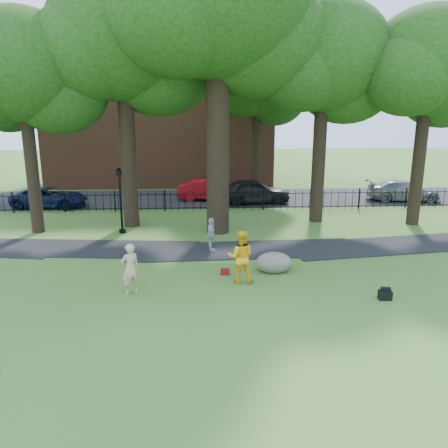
{
  "coord_description": "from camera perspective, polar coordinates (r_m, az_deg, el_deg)",
  "views": [
    {
      "loc": [
        -0.91,
        -14.14,
        5.77
      ],
      "look_at": [
        0.02,
        2.0,
        1.67
      ],
      "focal_mm": 35.0,
      "sensor_mm": 36.0,
      "label": 1
    }
  ],
  "objects": [
    {
      "name": "red_bag",
      "position": [
        16.17,
        0.15,
        -6.26
      ],
      "size": [
        0.34,
        0.23,
        0.23
      ],
      "primitive_type": "cube",
      "rotation": [
        0.0,
        0.0,
        -0.08
      ],
      "color": "maroon",
      "rests_on": "ground"
    },
    {
      "name": "lamppost",
      "position": [
        21.97,
        -13.35,
        2.89
      ],
      "size": [
        0.32,
        0.32,
        3.25
      ],
      "rotation": [
        0.0,
        0.0,
        -0.31
      ],
      "color": "black",
      "rests_on": "ground"
    },
    {
      "name": "brick_building",
      "position": [
        38.27,
        -8.17,
        14.44
      ],
      "size": [
        18.0,
        8.0,
        12.0
      ],
      "primitive_type": "cube",
      "color": "brown",
      "rests_on": "ground"
    },
    {
      "name": "backpack",
      "position": [
        15.0,
        20.29,
        -8.71
      ],
      "size": [
        0.42,
        0.28,
        0.3
      ],
      "primitive_type": "cube",
      "rotation": [
        0.0,
        0.0,
        -0.08
      ],
      "color": "black",
      "rests_on": "ground"
    },
    {
      "name": "woman",
      "position": [
        14.63,
        -12.15,
        -5.74
      ],
      "size": [
        0.74,
        0.67,
        1.71
      ],
      "primitive_type": "imported",
      "rotation": [
        0.0,
        0.0,
        3.69
      ],
      "color": "#C3B686",
      "rests_on": "ground"
    },
    {
      "name": "big_tree",
      "position": [
        21.7,
        -0.52,
        25.85
      ],
      "size": [
        10.08,
        8.61,
        14.37
      ],
      "color": "black",
      "rests_on": "ground"
    },
    {
      "name": "street",
      "position": [
        30.7,
        -1.53,
        3.39
      ],
      "size": [
        80.0,
        7.0,
        0.02
      ],
      "primitive_type": "cube",
      "color": "black",
      "rests_on": "ground"
    },
    {
      "name": "boulder",
      "position": [
        16.53,
        6.54,
        -4.84
      ],
      "size": [
        1.41,
        1.09,
        0.8
      ],
      "primitive_type": "ellipsoid",
      "rotation": [
        0.0,
        0.0,
        0.04
      ],
      "color": "gray",
      "rests_on": "ground"
    },
    {
      "name": "iron_fence",
      "position": [
        26.66,
        -1.27,
        3.05
      ],
      "size": [
        44.0,
        0.04,
        1.2
      ],
      "color": "black",
      "rests_on": "ground"
    },
    {
      "name": "navy_van",
      "position": [
        29.66,
        -21.83,
        3.24
      ],
      "size": [
        4.73,
        2.45,
        1.28
      ],
      "primitive_type": "imported",
      "rotation": [
        0.0,
        0.0,
        1.5
      ],
      "color": "#0A1536",
      "rests_on": "ground"
    },
    {
      "name": "silver_car",
      "position": [
        32.07,
        22.4,
        4.05
      ],
      "size": [
        4.99,
        2.58,
        1.39
      ],
      "primitive_type": "imported",
      "rotation": [
        0.0,
        0.0,
        1.43
      ],
      "color": "gray",
      "rests_on": "ground"
    },
    {
      "name": "man",
      "position": [
        15.21,
        2.21,
        -4.3
      ],
      "size": [
        1.0,
        0.83,
        1.88
      ],
      "primitive_type": "imported",
      "rotation": [
        0.0,
        0.0,
        3.0
      ],
      "color": "yellow",
      "rests_on": "ground"
    },
    {
      "name": "tree_row",
      "position": [
        22.71,
        0.36,
        20.26
      ],
      "size": [
        26.82,
        7.96,
        12.42
      ],
      "color": "black",
      "rests_on": "ground"
    },
    {
      "name": "pedestrian",
      "position": [
        18.67,
        -1.69,
        -1.41
      ],
      "size": [
        0.41,
        0.88,
        1.48
      ],
      "primitive_type": "imported",
      "rotation": [
        0.0,
        0.0,
        1.62
      ],
      "color": "#ABAAAF",
      "rests_on": "ground"
    },
    {
      "name": "grey_car",
      "position": [
        28.84,
        3.87,
        4.29
      ],
      "size": [
        4.91,
        2.34,
        1.62
      ],
      "primitive_type": "imported",
      "rotation": [
        0.0,
        0.0,
        1.66
      ],
      "color": "black",
      "rests_on": "ground"
    },
    {
      "name": "footpath",
      "position": [
        19.04,
        2.63,
        -3.43
      ],
      "size": [
        36.07,
        3.85,
        0.03
      ],
      "primitive_type": "cube",
      "rotation": [
        0.0,
        0.0,
        0.03
      ],
      "color": "black",
      "rests_on": "ground"
    },
    {
      "name": "red_sedan",
      "position": [
        29.91,
        -1.83,
        4.52
      ],
      "size": [
        4.5,
        1.74,
        1.46
      ],
      "primitive_type": "imported",
      "rotation": [
        0.0,
        0.0,
        1.53
      ],
      "color": "maroon",
      "rests_on": "ground"
    },
    {
      "name": "ground",
      "position": [
        15.3,
        0.37,
        -7.93
      ],
      "size": [
        120.0,
        120.0,
        0.0
      ],
      "primitive_type": "plane",
      "color": "#376523",
      "rests_on": "ground"
    }
  ]
}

